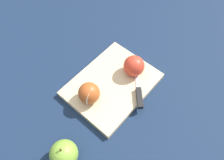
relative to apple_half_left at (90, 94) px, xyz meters
The scene contains 6 objects.
ground_plane 0.11m from the apple_half_left, ahead, with size 4.00×4.00×0.00m, color #14233D.
cutting_board 0.11m from the apple_half_left, ahead, with size 0.34×0.28×0.02m.
apple_half_left is the anchor object (origin of this frame).
apple_half_right 0.18m from the apple_half_left, ahead, with size 0.07×0.07×0.07m.
knife 0.17m from the apple_half_left, 36.47° to the right, with size 0.11×0.13×0.02m.
apple_whole 0.20m from the apple_half_left, 148.04° to the right, with size 0.08×0.08×0.09m.
Camera 1 is at (-0.25, -0.31, 0.67)m, focal length 35.00 mm.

